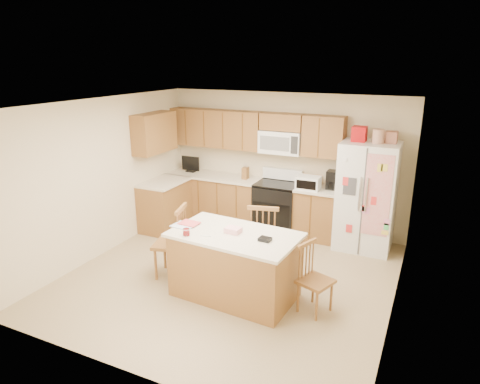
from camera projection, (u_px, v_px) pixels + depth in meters
The scene contains 9 objects.
ground at pixel (231, 276), 6.30m from camera, with size 4.50×4.50×0.00m, color #8D774F.
room_shell at pixel (230, 182), 5.87m from camera, with size 4.60×4.60×2.52m.
cabinetry at pixel (226, 179), 7.97m from camera, with size 3.36×1.56×2.15m.
stove at pixel (277, 206), 7.83m from camera, with size 0.76×0.65×1.13m.
refrigerator at pixel (367, 195), 7.01m from camera, with size 0.90×0.79×2.04m.
island at pixel (235, 264), 5.66m from camera, with size 1.75×1.07×0.99m.
windsor_chair_left at pixel (172, 243), 6.19m from camera, with size 0.54×0.56×1.07m.
windsor_chair_back at pixel (264, 240), 6.29m from camera, with size 0.57×0.55×1.09m.
windsor_chair_right at pixel (314, 280), 5.32m from camera, with size 0.48×0.49×0.91m.
Camera 1 is at (2.51, -5.05, 3.07)m, focal length 32.00 mm.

